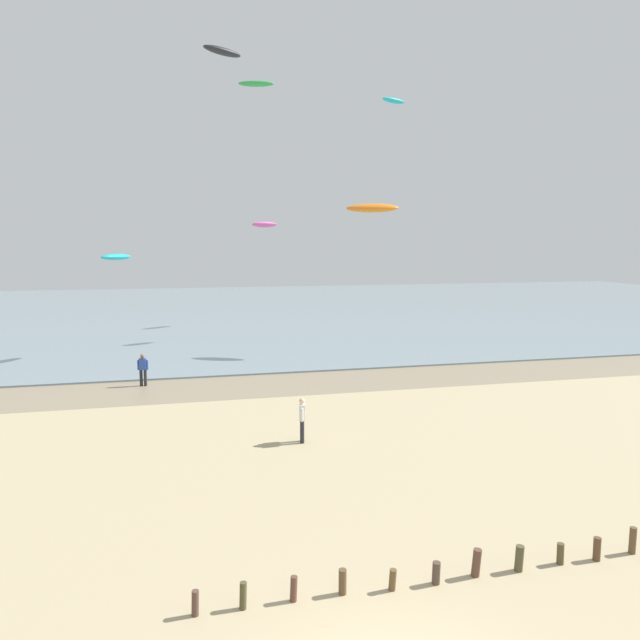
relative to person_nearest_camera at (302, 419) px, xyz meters
name	(u,v)px	position (x,y,z in m)	size (l,w,h in m)	color
wet_sand_strip	(246,386)	(-1.09, 9.29, -0.91)	(120.00, 5.13, 0.01)	gray
sea	(211,310)	(-1.09, 46.86, -0.87)	(160.00, 70.00, 0.10)	gray
groyne_near	(538,556)	(3.54, -9.77, -0.63)	(13.69, 0.34, 0.66)	brown
person_nearest_camera	(302,419)	(0.00, 0.00, 0.00)	(0.29, 0.56, 1.71)	#232328
person_mid_beach	(143,369)	(-6.39, 10.67, 0.00)	(0.56, 0.28, 1.71)	#232328
kite_aloft_1	(256,84)	(1.36, 22.51, 17.97)	(2.57, 0.82, 0.41)	green
kite_aloft_2	(116,257)	(-8.37, 19.34, 5.73)	(2.54, 0.81, 0.41)	#19B2B7
kite_aloft_3	(372,208)	(8.38, 17.05, 8.98)	(3.51, 1.12, 0.56)	orange
kite_aloft_4	(265,225)	(3.32, 32.92, 8.37)	(2.87, 0.92, 0.46)	#E54C99
kite_aloft_5	(222,51)	(-1.97, 9.66, 16.01)	(2.21, 0.71, 0.35)	black
kite_aloft_6	(394,101)	(12.57, 24.60, 17.90)	(2.36, 0.76, 0.38)	#19B2B7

